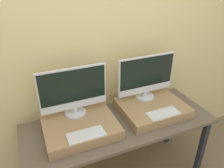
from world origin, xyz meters
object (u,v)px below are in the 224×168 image
object	(u,v)px
monitor_left	(73,91)
keyboard_left	(86,135)
keyboard_right	(163,113)
monitor_right	(146,76)

from	to	relation	value
monitor_left	keyboard_left	world-z (taller)	monitor_left
keyboard_right	monitor_left	bearing A→B (deg)	155.70
monitor_right	keyboard_right	distance (m)	0.39
monitor_right	keyboard_right	size ratio (longest dim) A/B	2.00
monitor_left	monitor_right	xyz separation A→B (m)	(0.72, 0.00, 0.00)
keyboard_left	keyboard_right	bearing A→B (deg)	0.00
keyboard_left	monitor_right	world-z (taller)	monitor_right
keyboard_left	keyboard_right	world-z (taller)	same
monitor_right	monitor_left	bearing A→B (deg)	180.00
monitor_left	keyboard_right	world-z (taller)	monitor_left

